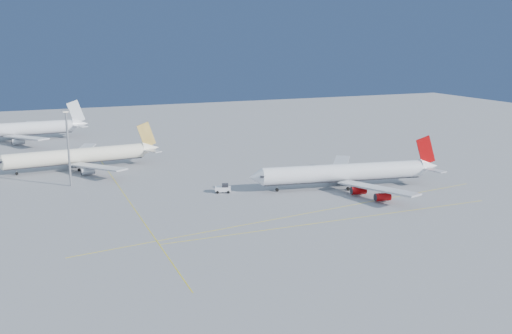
# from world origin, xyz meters

# --- Properties ---
(ground) EXTENTS (500.00, 500.00, 0.00)m
(ground) POSITION_xyz_m (0.00, 0.00, 0.00)
(ground) COLOR slate
(ground) RESTS_ON ground
(taxiway_lines) EXTENTS (118.86, 140.00, 0.02)m
(taxiway_lines) POSITION_xyz_m (-14.71, 6.34, 0.01)
(taxiway_lines) COLOR #D8C50C
(taxiway_lines) RESTS_ON ground
(airliner_virgin) EXTENTS (59.84, 53.19, 14.80)m
(airliner_virgin) POSITION_xyz_m (23.21, 12.80, 4.46)
(airliner_virgin) COLOR white
(airliner_virgin) RESTS_ON ground
(airliner_etihad) EXTENTS (56.52, 52.06, 14.74)m
(airliner_etihad) POSITION_xyz_m (-48.30, 68.93, 4.49)
(airliner_etihad) COLOR #F1E8CD
(airliner_etihad) RESTS_ON ground
(airliner_third) EXTENTS (62.32, 57.43, 16.72)m
(airliner_third) POSITION_xyz_m (-68.57, 136.35, 5.06)
(airliner_third) COLOR white
(airliner_third) RESTS_ON ground
(pushback_tug) EXTENTS (4.98, 3.87, 2.53)m
(pushback_tug) POSITION_xyz_m (-13.03, 21.30, 1.17)
(pushback_tug) COLOR white
(pushback_tug) RESTS_ON ground
(light_mast) EXTENTS (2.00, 2.00, 23.19)m
(light_mast) POSITION_xyz_m (-53.25, 45.62, 13.69)
(light_mast) COLOR gray
(light_mast) RESTS_ON ground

